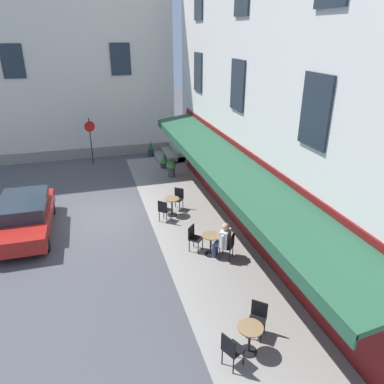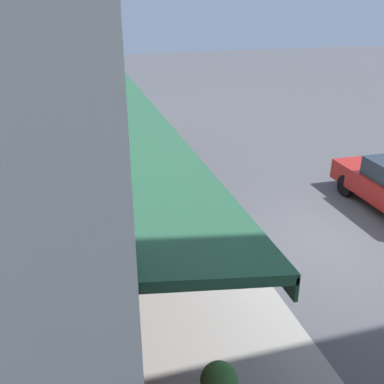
{
  "view_description": "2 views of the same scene",
  "coord_description": "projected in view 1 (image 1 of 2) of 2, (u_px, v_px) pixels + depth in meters",
  "views": [
    {
      "loc": [
        -13.77,
        0.18,
        6.9
      ],
      "look_at": [
        -0.47,
        -3.67,
        0.83
      ],
      "focal_mm": 34.32,
      "sensor_mm": 36.0,
      "label": 1
    },
    {
      "loc": [
        7.47,
        -5.19,
        5.16
      ],
      "look_at": [
        -1.24,
        -2.73,
        1.05
      ],
      "focal_mm": 41.01,
      "sensor_mm": 36.0,
      "label": 2
    }
  ],
  "objects": [
    {
      "name": "ground_plane",
      "position": [
        102.0,
        216.0,
        14.93
      ],
      "size": [
        70.0,
        70.0,
        0.0
      ],
      "primitive_type": "plane",
      "color": "#4C4C51"
    },
    {
      "name": "sidewalk_cafe_terrace",
      "position": [
        207.0,
        245.0,
        12.93
      ],
      "size": [
        20.5,
        3.2,
        0.01
      ],
      "primitive_type": "cube",
      "color": "gray",
      "rests_on": "ground_plane"
    },
    {
      "name": "corner_building_facade",
      "position": [
        19.0,
        21.0,
        22.46
      ],
      "size": [
        10.12,
        17.0,
        15.0
      ],
      "color": "silver",
      "rests_on": "ground_plane"
    },
    {
      "name": "back_alley_steps",
      "position": [
        174.0,
        154.0,
        21.8
      ],
      "size": [
        2.4,
        1.75,
        0.6
      ],
      "color": "gray",
      "rests_on": "ground_plane"
    },
    {
      "name": "cafe_table_near_entrance",
      "position": [
        172.0,
        204.0,
        14.83
      ],
      "size": [
        0.6,
        0.6,
        0.75
      ],
      "color": "black",
      "rests_on": "ground_plane"
    },
    {
      "name": "cafe_chair_black_back_row",
      "position": [
        164.0,
        209.0,
        14.29
      ],
      "size": [
        0.57,
        0.57,
        0.91
      ],
      "color": "black",
      "rests_on": "ground_plane"
    },
    {
      "name": "cafe_chair_black_corner_left",
      "position": [
        178.0,
        197.0,
        15.35
      ],
      "size": [
        0.56,
        0.56,
        0.91
      ],
      "color": "black",
      "rests_on": "ground_plane"
    },
    {
      "name": "cafe_table_mid_terrace",
      "position": [
        211.0,
        242.0,
        12.17
      ],
      "size": [
        0.6,
        0.6,
        0.75
      ],
      "color": "black",
      "rests_on": "ground_plane"
    },
    {
      "name": "cafe_chair_black_facing_street",
      "position": [
        194.0,
        236.0,
        12.41
      ],
      "size": [
        0.57,
        0.57,
        0.91
      ],
      "color": "black",
      "rests_on": "ground_plane"
    },
    {
      "name": "cafe_chair_black_near_door",
      "position": [
        229.0,
        244.0,
        11.92
      ],
      "size": [
        0.56,
        0.56,
        0.91
      ],
      "color": "black",
      "rests_on": "ground_plane"
    },
    {
      "name": "cafe_table_far_end",
      "position": [
        250.0,
        336.0,
        8.42
      ],
      "size": [
        0.6,
        0.6,
        0.75
      ],
      "color": "black",
      "rests_on": "ground_plane"
    },
    {
      "name": "cafe_chair_black_under_awning",
      "position": [
        231.0,
        348.0,
        8.01
      ],
      "size": [
        0.53,
        0.53,
        0.91
      ],
      "color": "black",
      "rests_on": "ground_plane"
    },
    {
      "name": "cafe_chair_black_kerbside",
      "position": [
        258.0,
        316.0,
        8.92
      ],
      "size": [
        0.56,
        0.56,
        0.91
      ],
      "color": "black",
      "rests_on": "ground_plane"
    },
    {
      "name": "seated_companion_in_white",
      "position": [
        223.0,
        239.0,
        11.94
      ],
      "size": [
        0.62,
        0.63,
        1.3
      ],
      "color": "navy",
      "rests_on": "ground_plane"
    },
    {
      "name": "no_parking_sign",
      "position": [
        90.0,
        133.0,
        20.15
      ],
      "size": [
        0.2,
        0.56,
        2.6
      ],
      "color": "black",
      "rests_on": "ground_plane"
    },
    {
      "name": "potted_plant_entrance_left",
      "position": [
        151.0,
        149.0,
        21.98
      ],
      "size": [
        0.33,
        0.33,
        0.94
      ],
      "color": "#2D2D33",
      "rests_on": "ground_plane"
    },
    {
      "name": "potted_plant_entrance_right",
      "position": [
        171.0,
        168.0,
        18.84
      ],
      "size": [
        0.5,
        0.5,
        0.87
      ],
      "color": "#4C4C51",
      "rests_on": "ground_plane"
    },
    {
      "name": "potted_plant_mid_terrace",
      "position": [
        164.0,
        160.0,
        20.11
      ],
      "size": [
        0.44,
        0.44,
        0.86
      ],
      "color": "#2D2D33",
      "rests_on": "ground_plane"
    },
    {
      "name": "parked_car_red",
      "position": [
        25.0,
        216.0,
        13.43
      ],
      "size": [
        4.32,
        1.84,
        1.33
      ],
      "color": "#A81E19",
      "rests_on": "ground_plane"
    }
  ]
}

